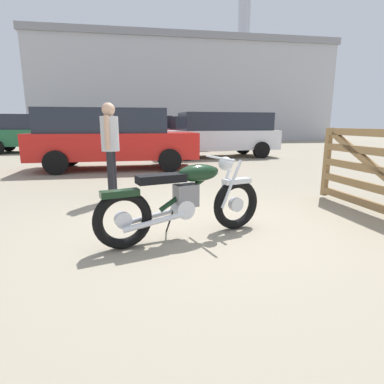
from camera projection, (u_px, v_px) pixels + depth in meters
ground_plane at (209, 228)px, 3.97m from camera, size 80.00×80.00×0.00m
vintage_motorcycle at (186, 200)px, 3.56m from camera, size 2.00×0.85×0.94m
bystander at (110, 142)px, 5.24m from camera, size 0.30×0.46×1.66m
blue_hatchback_right at (192, 133)px, 15.96m from camera, size 4.40×2.37×1.67m
pale_sedan_back at (220, 133)px, 12.34m from camera, size 4.87×2.38×1.74m
dark_sedan_left at (136, 131)px, 17.02m from camera, size 4.74×2.04×1.74m
white_estate_far at (39, 132)px, 14.55m from camera, size 4.88×2.41×1.74m
red_hatchback_near at (111, 137)px, 9.03m from camera, size 4.78×2.14×1.74m
industrial_building at (181, 94)px, 28.78m from camera, size 24.40×12.72×14.92m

